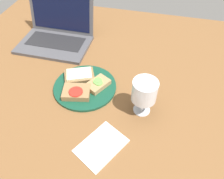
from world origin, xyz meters
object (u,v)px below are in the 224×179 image
at_px(napkin, 101,146).
at_px(sandwich_with_cheese, 79,76).
at_px(wine_glass, 144,92).
at_px(sandwich_with_cucumber, 98,84).
at_px(laptop, 57,34).
at_px(plate, 85,87).
at_px(sandwich_with_tomato, 76,92).

bearing_deg(napkin, sandwich_with_cheese, 121.91).
distance_m(wine_glass, napkin, 0.23).
xyz_separation_m(sandwich_with_cucumber, laptop, (-0.29, 0.27, 0.02)).
relative_size(sandwich_with_cheese, napkin, 0.91).
bearing_deg(plate, sandwich_with_cheese, 132.76).
bearing_deg(sandwich_with_cheese, plate, -47.24).
height_order(plate, wine_glass, wine_glass).
height_order(plate, sandwich_with_cheese, sandwich_with_cheese).
bearing_deg(laptop, sandwich_with_tomato, -55.88).
distance_m(sandwich_with_cheese, wine_glass, 0.30).
relative_size(sandwich_with_tomato, napkin, 0.75).
relative_size(plate, sandwich_with_cheese, 1.78).
xyz_separation_m(plate, wine_glass, (0.24, -0.06, 0.09)).
xyz_separation_m(sandwich_with_cucumber, wine_glass, (0.19, -0.07, 0.07)).
bearing_deg(plate, laptop, 130.66).
distance_m(plate, sandwich_with_cucumber, 0.06).
xyz_separation_m(sandwich_with_tomato, laptop, (-0.22, 0.33, 0.02)).
relative_size(sandwich_with_cheese, wine_glass, 0.99).
bearing_deg(plate, sandwich_with_tomato, -106.81).
bearing_deg(sandwich_with_cucumber, sandwich_with_cheese, 162.91).
distance_m(laptop, napkin, 0.63).
relative_size(laptop, napkin, 2.19).
bearing_deg(wine_glass, sandwich_with_cucumber, 159.32).
relative_size(plate, sandwich_with_cucumber, 2.29).
height_order(wine_glass, laptop, laptop).
relative_size(sandwich_with_tomato, wine_glass, 0.81).
height_order(wine_glass, napkin, wine_glass).
distance_m(wine_glass, laptop, 0.59).
bearing_deg(sandwich_with_tomato, sandwich_with_cucumber, 43.40).
distance_m(plate, sandwich_with_tomato, 0.06).
bearing_deg(laptop, plate, -49.34).
bearing_deg(sandwich_with_cheese, sandwich_with_tomato, -77.34).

